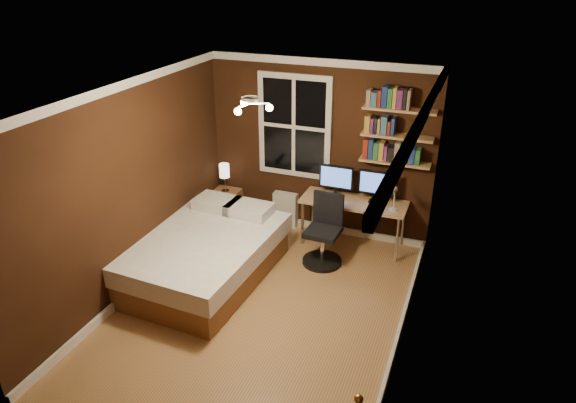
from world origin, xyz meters
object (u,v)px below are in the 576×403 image
(monitor_right, at_px, (376,187))
(desk_lamp, at_px, (393,197))
(nightstand, at_px, (226,206))
(bedside_lamp, at_px, (225,178))
(desk, at_px, (354,205))
(monitor_left, at_px, (336,181))
(office_chair, at_px, (324,238))
(bed, at_px, (204,255))
(radiator, at_px, (286,210))

(monitor_right, height_order, desk_lamp, monitor_right)
(nightstand, xyz_separation_m, monitor_right, (2.25, 0.03, 0.66))
(bedside_lamp, xyz_separation_m, desk, (1.98, -0.04, -0.09))
(bedside_lamp, relative_size, monitor_left, 0.91)
(desk, relative_size, monitor_right, 3.01)
(office_chair, bearing_deg, bed, -144.27)
(radiator, bearing_deg, bedside_lamp, -170.83)
(monitor_left, height_order, desk_lamp, monitor_left)
(desk_lamp, bearing_deg, nightstand, 175.13)
(nightstand, height_order, monitor_left, monitor_left)
(nightstand, bearing_deg, monitor_right, 0.72)
(bedside_lamp, bearing_deg, monitor_right, 0.84)
(bedside_lamp, distance_m, monitor_left, 1.71)
(radiator, relative_size, office_chair, 0.57)
(nightstand, height_order, office_chair, office_chair)
(bed, bearing_deg, desk, 45.83)
(bedside_lamp, xyz_separation_m, monitor_right, (2.25, 0.03, 0.20))
(nightstand, distance_m, desk_lamp, 2.62)
(monitor_right, distance_m, desk_lamp, 0.37)
(nightstand, relative_size, monitor_left, 1.02)
(desk, distance_m, office_chair, 0.67)
(monitor_right, bearing_deg, radiator, 175.13)
(bedside_lamp, xyz_separation_m, radiator, (0.91, 0.15, -0.44))
(monitor_left, xyz_separation_m, office_chair, (0.04, -0.64, -0.55))
(bed, distance_m, radiator, 1.68)
(bed, height_order, monitor_left, monitor_left)
(monitor_right, bearing_deg, bedside_lamp, -179.16)
(radiator, bearing_deg, monitor_right, -4.87)
(nightstand, xyz_separation_m, bedside_lamp, (0.00, 0.00, 0.46))
(nightstand, xyz_separation_m, desk, (1.98, -0.04, 0.37))
(bed, xyz_separation_m, radiator, (0.47, 1.61, -0.03))
(bedside_lamp, height_order, office_chair, office_chair)
(bedside_lamp, height_order, desk, bedside_lamp)
(radiator, xyz_separation_m, desk, (1.07, -0.19, 0.35))
(bed, height_order, desk_lamp, desk_lamp)
(bedside_lamp, bearing_deg, office_chair, -19.22)
(bed, relative_size, monitor_right, 4.57)
(desk, bearing_deg, monitor_right, 14.97)
(monitor_left, distance_m, monitor_right, 0.55)
(radiator, bearing_deg, bed, -106.38)
(bed, bearing_deg, radiator, 76.76)
(bed, xyz_separation_m, office_chair, (1.30, 0.85, 0.05))
(bed, xyz_separation_m, monitor_left, (1.26, 1.49, 0.60))
(monitor_right, bearing_deg, nightstand, -179.16)
(desk_lamp, height_order, office_chair, desk_lamp)
(bedside_lamp, distance_m, desk_lamp, 2.55)
(monitor_left, xyz_separation_m, monitor_right, (0.55, 0.00, 0.00))
(nightstand, relative_size, desk_lamp, 1.11)
(bedside_lamp, xyz_separation_m, desk_lamp, (2.53, -0.22, 0.20))
(bed, bearing_deg, monitor_right, 42.68)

